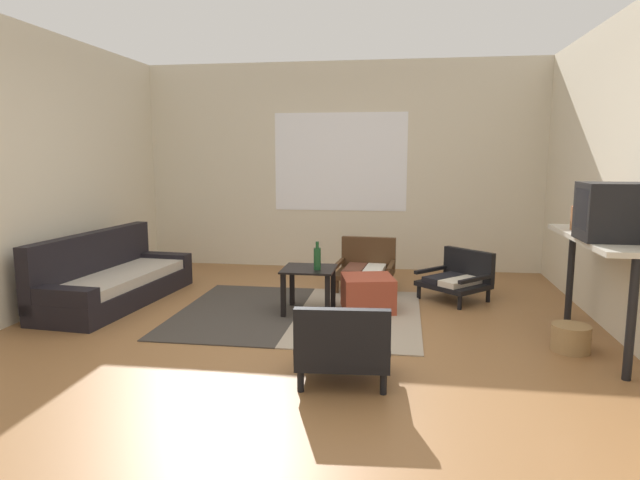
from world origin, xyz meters
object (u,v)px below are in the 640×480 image
object	(u,v)px
couch	(112,281)
console_shelf	(600,250)
armchair_by_window	(366,266)
armchair_corner	(458,277)
ottoman_orange	(368,293)
armchair_striped_foreground	(343,347)
glass_bottle	(317,258)
clay_vase	(587,217)
coffee_table	(309,279)
crt_television	(613,212)
wicker_basket	(571,338)

from	to	relation	value
couch	console_shelf	size ratio (longest dim) A/B	1.32
couch	armchair_by_window	size ratio (longest dim) A/B	2.95
couch	armchair_by_window	xyz separation A→B (m)	(2.54, 1.00, 0.04)
armchair_by_window	console_shelf	xyz separation A→B (m)	(1.92, -1.64, 0.52)
armchair_corner	ottoman_orange	world-z (taller)	armchair_corner
armchair_striped_foreground	armchair_by_window	bearing A→B (deg)	90.69
glass_bottle	couch	bearing A→B (deg)	176.33
ottoman_orange	glass_bottle	distance (m)	0.64
ottoman_orange	clay_vase	world-z (taller)	clay_vase
armchair_by_window	couch	bearing A→B (deg)	-158.59
coffee_table	crt_television	size ratio (longest dim) A/B	1.09
armchair_corner	ottoman_orange	xyz separation A→B (m)	(-0.91, -0.56, -0.07)
ottoman_orange	glass_bottle	xyz separation A→B (m)	(-0.46, -0.23, 0.38)
armchair_by_window	armchair_striped_foreground	size ratio (longest dim) A/B	1.03
crt_television	armchair_striped_foreground	bearing A→B (deg)	-156.84
ottoman_orange	armchair_striped_foreground	bearing A→B (deg)	-91.57
armchair_by_window	clay_vase	xyz separation A→B (m)	(1.92, -1.30, 0.73)
console_shelf	glass_bottle	xyz separation A→B (m)	(-2.31, 0.51, -0.23)
armchair_by_window	armchair_corner	world-z (taller)	armchair_by_window
ottoman_orange	crt_television	bearing A→B (deg)	-27.62
armchair_by_window	crt_television	xyz separation A→B (m)	(1.92, -1.87, 0.83)
armchair_corner	console_shelf	size ratio (longest dim) A/B	0.54
armchair_striped_foreground	crt_television	size ratio (longest dim) A/B	1.43
armchair_striped_foreground	console_shelf	bearing A→B (deg)	28.75
clay_vase	coffee_table	bearing A→B (deg)	174.59
coffee_table	console_shelf	distance (m)	2.50
ottoman_orange	glass_bottle	size ratio (longest dim) A/B	1.79
armchair_by_window	coffee_table	bearing A→B (deg)	-113.87
armchair_corner	armchair_by_window	bearing A→B (deg)	160.70
coffee_table	console_shelf	world-z (taller)	console_shelf
couch	clay_vase	bearing A→B (deg)	-3.85
console_shelf	clay_vase	world-z (taller)	clay_vase
armchair_by_window	clay_vase	bearing A→B (deg)	-33.94
armchair_corner	crt_television	world-z (taller)	crt_television
crt_television	armchair_corner	bearing A→B (deg)	121.51
armchair_striped_foreground	glass_bottle	size ratio (longest dim) A/B	2.43
ottoman_orange	console_shelf	distance (m)	2.08
couch	ottoman_orange	distance (m)	2.62
couch	armchair_corner	xyz separation A→B (m)	(3.52, 0.65, 0.02)
coffee_table	clay_vase	bearing A→B (deg)	-5.41
crt_television	clay_vase	bearing A→B (deg)	89.69
armchair_by_window	clay_vase	world-z (taller)	clay_vase
couch	glass_bottle	distance (m)	2.19
armchair_corner	clay_vase	bearing A→B (deg)	-45.35
armchair_corner	ottoman_orange	distance (m)	1.07
couch	crt_television	size ratio (longest dim) A/B	4.36
clay_vase	armchair_striped_foreground	bearing A→B (deg)	-143.82
glass_bottle	wicker_basket	xyz separation A→B (m)	(2.09, -0.67, -0.45)
couch	crt_television	xyz separation A→B (m)	(4.46, -0.88, 0.87)
ottoman_orange	console_shelf	size ratio (longest dim) A/B	0.32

